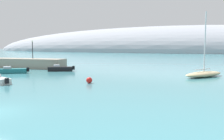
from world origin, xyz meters
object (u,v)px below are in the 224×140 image
object	(u,v)px
motorboat_teal_foreground	(12,71)
harbor_lamp_post	(32,47)
mooring_buoy_red	(89,80)
sailboat_sand_mid_mooring	(204,74)
motorboat_black_outer	(60,69)

from	to	relation	value
motorboat_teal_foreground	harbor_lamp_post	distance (m)	11.05
mooring_buoy_red	harbor_lamp_post	distance (m)	26.14
sailboat_sand_mid_mooring	motorboat_black_outer	xyz separation A→B (m)	(-25.40, -1.69, -0.07)
motorboat_teal_foreground	mooring_buoy_red	world-z (taller)	motorboat_teal_foreground
sailboat_sand_mid_mooring	harbor_lamp_post	bearing A→B (deg)	121.01
mooring_buoy_red	harbor_lamp_post	xyz separation A→B (m)	(-21.71, 13.96, 4.09)
motorboat_teal_foreground	mooring_buoy_red	bearing A→B (deg)	128.79
sailboat_sand_mid_mooring	harbor_lamp_post	xyz separation A→B (m)	(-34.67, 1.27, 3.96)
sailboat_sand_mid_mooring	mooring_buoy_red	bearing A→B (deg)	167.51
sailboat_sand_mid_mooring	motorboat_black_outer	world-z (taller)	sailboat_sand_mid_mooring
motorboat_black_outer	harbor_lamp_post	distance (m)	10.53
motorboat_teal_foreground	harbor_lamp_post	size ratio (longest dim) A/B	1.23
motorboat_teal_foreground	motorboat_black_outer	size ratio (longest dim) A/B	1.00
motorboat_teal_foreground	harbor_lamp_post	bearing A→B (deg)	-105.39
mooring_buoy_red	harbor_lamp_post	world-z (taller)	harbor_lamp_post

